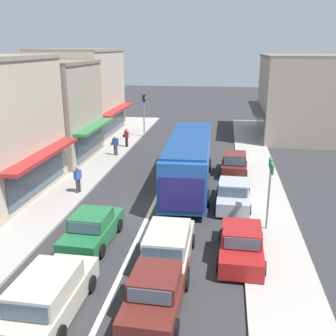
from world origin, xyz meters
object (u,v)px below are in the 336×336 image
(city_bus, at_px, (189,159))
(sedan_adjacent_lane_trail, at_px, (156,292))
(pedestrian_with_handbag_near, at_px, (115,144))
(wagon_queue_far_back, at_px, (50,295))
(sedan_queue_gap_filler, at_px, (92,229))
(directional_road_sign, at_px, (270,179))
(wagon_behind_bus_mid, at_px, (168,247))
(traffic_light_downstreet, at_px, (144,108))
(parked_hatchback_kerb_third, at_px, (234,164))
(parked_sedan_kerb_second, at_px, (233,194))
(parked_sedan_kerb_front, at_px, (241,244))
(pedestrian_browsing_midblock, at_px, (78,178))
(pedestrian_far_walker, at_px, (126,136))

(city_bus, distance_m, sedan_adjacent_lane_trail, 12.32)
(pedestrian_with_handbag_near, bearing_deg, city_bus, -43.86)
(wagon_queue_far_back, height_order, sedan_queue_gap_filler, wagon_queue_far_back)
(city_bus, distance_m, directional_road_sign, 7.15)
(city_bus, xyz_separation_m, wagon_behind_bus_mid, (0.04, -9.25, -1.14))
(city_bus, relative_size, wagon_queue_far_back, 2.41)
(sedan_adjacent_lane_trail, xyz_separation_m, traffic_light_downstreet, (-5.68, 25.82, 2.19))
(parked_hatchback_kerb_third, bearing_deg, wagon_queue_far_back, -111.04)
(pedestrian_with_handbag_near, bearing_deg, parked_hatchback_kerb_third, -17.98)
(wagon_queue_far_back, relative_size, parked_sedan_kerb_second, 1.07)
(parked_sedan_kerb_front, relative_size, pedestrian_browsing_midblock, 2.61)
(parked_hatchback_kerb_third, bearing_deg, pedestrian_browsing_midblock, -149.64)
(sedan_queue_gap_filler, xyz_separation_m, parked_sedan_kerb_front, (6.64, -0.45, 0.00))
(city_bus, relative_size, pedestrian_with_handbag_near, 6.70)
(wagon_behind_bus_mid, bearing_deg, wagon_queue_far_back, -131.72)
(pedestrian_far_walker, bearing_deg, parked_sedan_kerb_second, -52.46)
(wagon_queue_far_back, height_order, parked_sedan_kerb_front, wagon_queue_far_back)
(sedan_queue_gap_filler, xyz_separation_m, directional_road_sign, (7.95, 2.32, 2.01))
(sedan_adjacent_lane_trail, relative_size, directional_road_sign, 1.18)
(wagon_behind_bus_mid, xyz_separation_m, pedestrian_far_walker, (-6.34, 18.37, 0.32))
(pedestrian_with_handbag_near, bearing_deg, parked_sedan_kerb_front, -57.02)
(sedan_queue_gap_filler, distance_m, traffic_light_downstreet, 21.73)
(parked_sedan_kerb_front, relative_size, directional_road_sign, 1.18)
(wagon_behind_bus_mid, relative_size, pedestrian_with_handbag_near, 2.76)
(directional_road_sign, relative_size, pedestrian_with_handbag_near, 2.21)
(directional_road_sign, bearing_deg, sedan_queue_gap_filler, -163.72)
(sedan_queue_gap_filler, bearing_deg, parked_sedan_kerb_second, 39.63)
(wagon_queue_far_back, xyz_separation_m, parked_sedan_kerb_second, (6.11, 10.38, -0.08))
(wagon_queue_far_back, xyz_separation_m, traffic_light_downstreet, (-2.27, 26.62, 2.11))
(sedan_queue_gap_filler, bearing_deg, pedestrian_far_walker, 98.90)
(city_bus, bearing_deg, pedestrian_with_handbag_near, 136.14)
(directional_road_sign, bearing_deg, pedestrian_far_walker, 125.74)
(sedan_adjacent_lane_trail, height_order, parked_sedan_kerb_second, same)
(pedestrian_with_handbag_near, xyz_separation_m, pedestrian_browsing_midblock, (0.06, -8.51, -0.00))
(parked_sedan_kerb_front, height_order, directional_road_sign, directional_road_sign)
(city_bus, distance_m, traffic_light_downstreet, 14.72)
(wagon_behind_bus_mid, height_order, parked_sedan_kerb_second, wagon_behind_bus_mid)
(wagon_queue_far_back, bearing_deg, parked_hatchback_kerb_third, 68.96)
(city_bus, relative_size, wagon_behind_bus_mid, 2.42)
(parked_sedan_kerb_second, xyz_separation_m, pedestrian_far_walker, (-9.06, 11.79, 0.40))
(parked_sedan_kerb_front, height_order, parked_sedan_kerb_second, same)
(wagon_behind_bus_mid, xyz_separation_m, sedan_adjacent_lane_trail, (0.02, -3.01, -0.08))
(wagon_behind_bus_mid, distance_m, parked_sedan_kerb_second, 7.12)
(parked_sedan_kerb_front, distance_m, pedestrian_with_handbag_near, 17.48)
(city_bus, relative_size, directional_road_sign, 3.03)
(parked_hatchback_kerb_third, xyz_separation_m, traffic_light_downstreet, (-8.52, 10.37, 2.15))
(parked_hatchback_kerb_third, relative_size, pedestrian_far_walker, 2.30)
(parked_hatchback_kerb_third, bearing_deg, pedestrian_with_handbag_near, 162.02)
(sedan_adjacent_lane_trail, bearing_deg, city_bus, 90.26)
(pedestrian_with_handbag_near, bearing_deg, pedestrian_far_walker, 86.04)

